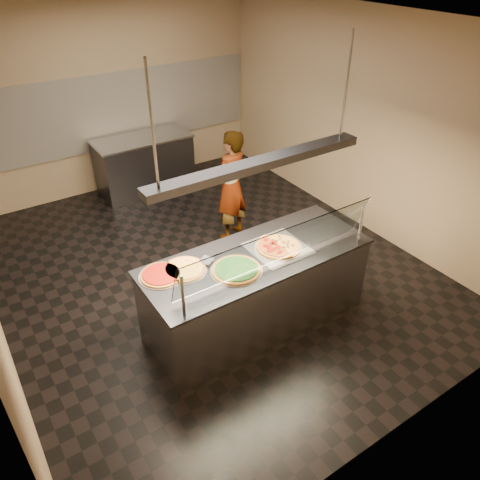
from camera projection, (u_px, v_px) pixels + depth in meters
ground at (208, 269)px, 6.20m from camera, size 5.00×6.00×0.02m
ceiling at (196, 19)px, 4.53m from camera, size 5.00×6.00×0.02m
wall_back at (110, 98)px, 7.46m from camera, size 5.00×0.02×3.00m
wall_front at (416, 312)px, 3.27m from camera, size 5.00×0.02×3.00m
wall_right at (360, 122)px, 6.52m from camera, size 0.02×6.00×3.00m
tile_band at (112, 111)px, 7.55m from camera, size 4.90×0.02×1.20m
serving_counter at (256, 290)px, 5.09m from camera, size 2.44×0.94×0.93m
sneeze_guard at (278, 247)px, 4.43m from camera, size 2.20×0.18×0.54m
perforated_tray at (278, 248)px, 4.93m from camera, size 0.58×0.58×0.01m
half_pizza_pepperoni at (270, 249)px, 4.86m from camera, size 0.25×0.48×0.05m
half_pizza_sausage at (287, 243)px, 4.97m from camera, size 0.24×0.48×0.04m
pizza_spinach at (236, 269)px, 4.60m from camera, size 0.52×0.52×0.03m
pizza_cheese at (184, 269)px, 4.61m from camera, size 0.45×0.45×0.03m
pizza_tomato at (161, 275)px, 4.53m from camera, size 0.44×0.44×0.03m
pizza_spatula at (198, 261)px, 4.69m from camera, size 0.27×0.19×0.02m
prep_table at (145, 164)px, 7.83m from camera, size 1.56×0.74×0.93m
worker at (231, 186)px, 6.43m from camera, size 0.68×0.57×1.59m
heat_lamp_housing at (259, 164)px, 4.27m from camera, size 2.30×0.18×0.08m
lamp_rod_left at (152, 127)px, 3.51m from camera, size 0.02×0.02×1.01m
lamp_rod_right at (346, 87)px, 4.43m from camera, size 0.02×0.02×1.01m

